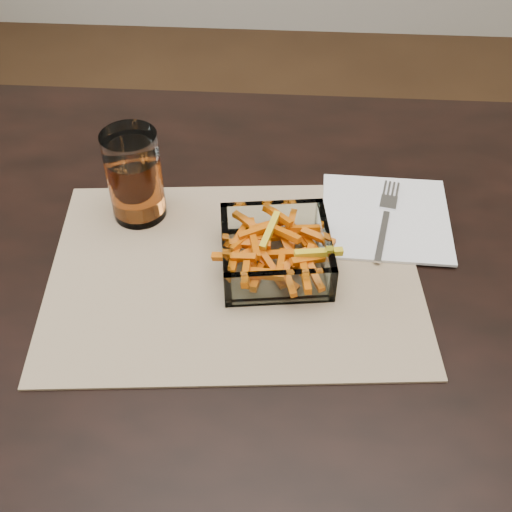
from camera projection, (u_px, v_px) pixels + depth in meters
The scene contains 6 objects.
dining_table at pixel (337, 342), 0.82m from camera, with size 1.60×0.90×0.75m.
placemat at pixel (234, 272), 0.79m from camera, with size 0.45×0.33×0.00m, color tan.
glass_bowl at pixel (276, 253), 0.78m from camera, with size 0.14×0.14×0.05m.
tumbler at pixel (135, 179), 0.82m from camera, with size 0.07×0.07×0.12m.
napkin at pixel (386, 217), 0.85m from camera, with size 0.17×0.17×0.00m, color white.
fork at pixel (386, 216), 0.85m from camera, with size 0.05×0.16×0.00m.
Camera 1 is at (-0.07, -0.51, 1.32)m, focal length 45.00 mm.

